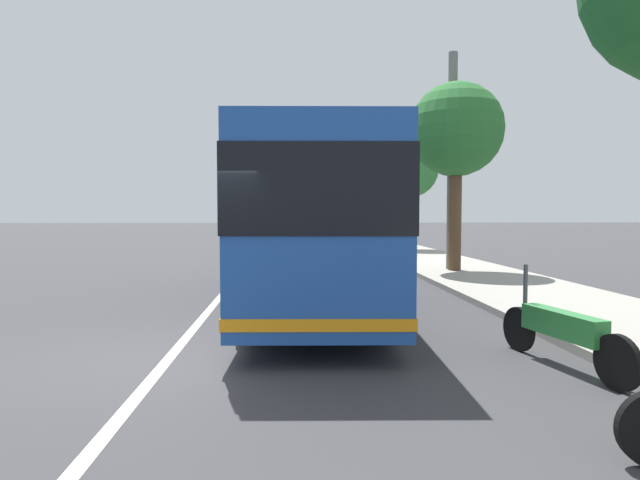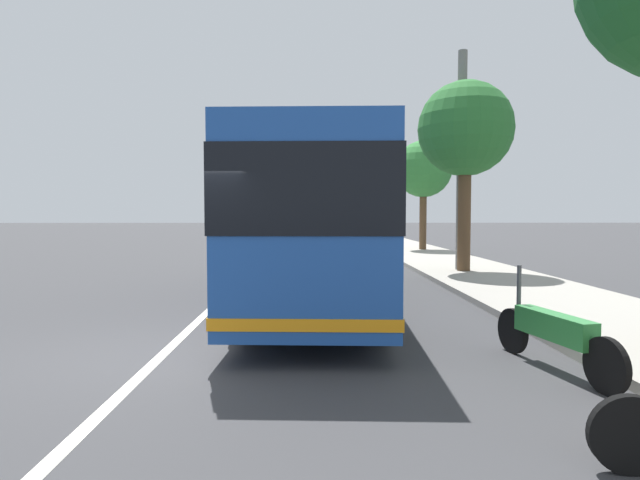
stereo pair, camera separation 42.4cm
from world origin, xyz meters
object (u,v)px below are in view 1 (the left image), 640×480
object	(u,v)px
motorcycle_nearest_curb	(562,331)
car_ahead_same_lane	(305,229)
car_side_street	(306,234)
utility_pole	(452,164)
roadside_tree_far_block	(410,170)
roadside_tree_mid_block	(456,131)
coach_bus	(317,218)

from	to	relation	value
motorcycle_nearest_curb	car_ahead_same_lane	size ratio (longest dim) A/B	0.52
car_side_street	utility_pole	size ratio (longest dim) A/B	0.60
roadside_tree_far_block	roadside_tree_mid_block	bearing A→B (deg)	175.01
motorcycle_nearest_curb	car_side_street	xyz separation A→B (m)	(26.86, 2.43, 0.22)
coach_bus	roadside_tree_far_block	size ratio (longest dim) A/B	1.80
car_side_street	roadside_tree_far_block	size ratio (longest dim) A/B	0.75
coach_bus	car_ahead_same_lane	world-z (taller)	coach_bus
car_ahead_same_lane	roadside_tree_far_block	world-z (taller)	roadside_tree_far_block
motorcycle_nearest_curb	car_side_street	distance (m)	26.97
coach_bus	car_side_street	xyz separation A→B (m)	(21.80, -0.43, -1.18)
coach_bus	car_ahead_same_lane	bearing A→B (deg)	1.51
car_side_street	motorcycle_nearest_curb	bearing A→B (deg)	-174.81
roadside_tree_mid_block	roadside_tree_far_block	xyz separation A→B (m)	(10.21, -0.89, -0.39)
coach_bus	motorcycle_nearest_curb	distance (m)	5.98
car_side_street	roadside_tree_far_block	xyz separation A→B (m)	(-6.37, -5.25, 3.56)
roadside_tree_mid_block	roadside_tree_far_block	world-z (taller)	roadside_tree_mid_block
roadside_tree_mid_block	utility_pole	bearing A→B (deg)	0.56
utility_pole	car_side_street	bearing A→B (deg)	15.07
car_side_street	roadside_tree_mid_block	world-z (taller)	roadside_tree_mid_block
coach_bus	motorcycle_nearest_curb	xyz separation A→B (m)	(-5.06, -2.87, -1.40)
coach_bus	car_ahead_same_lane	size ratio (longest dim) A/B	2.30
coach_bus	roadside_tree_far_block	distance (m)	16.62
car_side_street	utility_pole	xyz separation A→B (m)	(-16.19, -4.36, 2.94)
roadside_tree_mid_block	roadside_tree_far_block	bearing A→B (deg)	-4.99
roadside_tree_far_block	utility_pole	distance (m)	9.88
motorcycle_nearest_curb	roadside_tree_far_block	xyz separation A→B (m)	(20.50, -2.82, 3.78)
coach_bus	car_side_street	world-z (taller)	coach_bus
motorcycle_nearest_curb	roadside_tree_mid_block	xyz separation A→B (m)	(10.29, -1.93, 4.17)
coach_bus	roadside_tree_far_block	world-z (taller)	roadside_tree_far_block
motorcycle_nearest_curb	utility_pole	distance (m)	11.30
roadside_tree_far_block	utility_pole	world-z (taller)	utility_pole
coach_bus	motorcycle_nearest_curb	size ratio (longest dim) A/B	4.41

